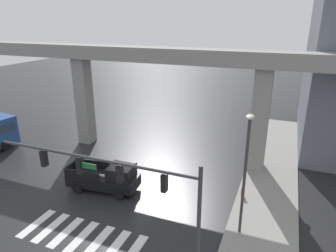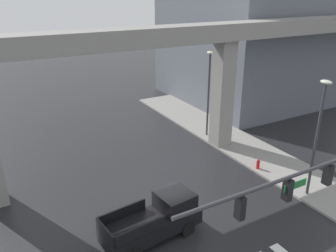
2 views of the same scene
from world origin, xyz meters
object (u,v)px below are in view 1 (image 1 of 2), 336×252
at_px(fire_hydrant, 243,193).
at_px(traffic_signal_mast, 123,182).
at_px(pickup_truck, 107,178).
at_px(street_lamp_mid_block, 264,110).
at_px(street_lamp_near_corner, 246,163).

bearing_deg(fire_hydrant, traffic_signal_mast, -119.12).
xyz_separation_m(pickup_truck, street_lamp_mid_block, (9.68, 9.15, 3.57)).
relative_size(traffic_signal_mast, street_lamp_mid_block, 1.50).
bearing_deg(traffic_signal_mast, pickup_truck, 129.82).
distance_m(pickup_truck, street_lamp_mid_block, 13.79).
xyz_separation_m(pickup_truck, fire_hydrant, (9.28, 2.52, -0.56)).
height_order(street_lamp_near_corner, fire_hydrant, street_lamp_near_corner).
relative_size(pickup_truck, fire_hydrant, 6.21).
bearing_deg(fire_hydrant, pickup_truck, -164.82).
bearing_deg(traffic_signal_mast, street_lamp_mid_block, 71.50).
distance_m(street_lamp_near_corner, fire_hydrant, 5.65).
bearing_deg(pickup_truck, street_lamp_mid_block, 43.40).
height_order(pickup_truck, street_lamp_mid_block, street_lamp_mid_block).
bearing_deg(street_lamp_near_corner, fire_hydrant, 95.95).
bearing_deg(pickup_truck, traffic_signal_mast, -50.18).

